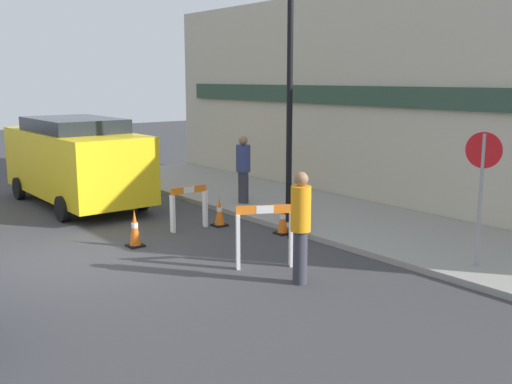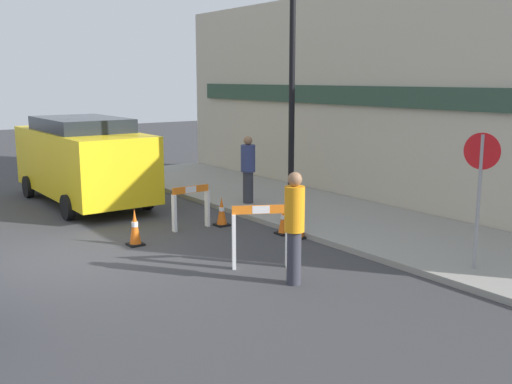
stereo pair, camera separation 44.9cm
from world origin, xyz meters
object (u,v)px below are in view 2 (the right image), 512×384
at_px(stop_sign, 480,179).
at_px(person_pedestrian, 248,167).
at_px(work_van, 83,157).
at_px(person_worker, 294,224).
at_px(streetlamp_post, 292,37).

relative_size(stop_sign, person_pedestrian, 1.33).
bearing_deg(work_van, person_worker, 3.34).
bearing_deg(person_pedestrian, stop_sign, -157.17).
distance_m(stop_sign, person_worker, 3.15).
bearing_deg(person_pedestrian, work_van, 70.27).
relative_size(streetlamp_post, stop_sign, 2.77).
relative_size(streetlamp_post, work_van, 1.19).
xyz_separation_m(streetlamp_post, person_worker, (3.01, -2.36, -3.10)).
xyz_separation_m(streetlamp_post, work_van, (-5.12, -2.83, -2.85)).
height_order(person_worker, person_pedestrian, person_pedestrian).
bearing_deg(streetlamp_post, work_van, -151.01).
bearing_deg(streetlamp_post, person_pedestrian, 170.34).
height_order(stop_sign, person_worker, stop_sign).
bearing_deg(stop_sign, person_pedestrian, -13.98).
bearing_deg(stop_sign, streetlamp_post, -9.17).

